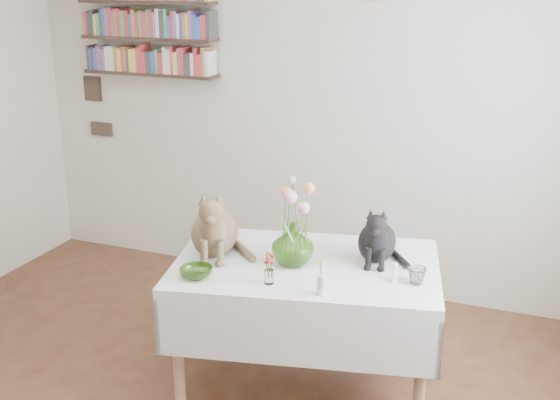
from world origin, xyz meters
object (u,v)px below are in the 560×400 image
at_px(dining_table, 306,294).
at_px(flower_vase, 293,244).
at_px(black_cat, 377,232).
at_px(bookshelf_unit, 147,8).
at_px(tabby_cat, 214,220).

height_order(dining_table, flower_vase, flower_vase).
relative_size(black_cat, bookshelf_unit, 0.31).
bearing_deg(dining_table, black_cat, 27.48).
height_order(tabby_cat, black_cat, tabby_cat).
height_order(flower_vase, bookshelf_unit, bookshelf_unit).
distance_m(black_cat, flower_vase, 0.43).
xyz_separation_m(black_cat, bookshelf_unit, (-1.90, 1.02, 0.99)).
bearing_deg(flower_vase, dining_table, 33.21).
bearing_deg(bookshelf_unit, tabby_cat, -48.39).
xyz_separation_m(dining_table, bookshelf_unit, (-1.58, 1.18, 1.31)).
bearing_deg(dining_table, bookshelf_unit, 143.19).
bearing_deg(dining_table, flower_vase, -146.79).
bearing_deg(bookshelf_unit, black_cat, -28.25).
bearing_deg(black_cat, dining_table, -162.95).
height_order(black_cat, flower_vase, black_cat).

